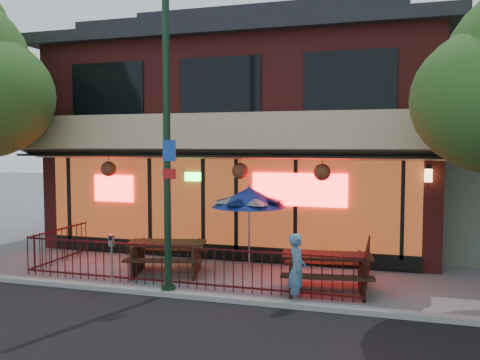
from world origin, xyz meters
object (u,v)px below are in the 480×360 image
at_px(pedestrian, 297,270).
at_px(picnic_table_left, 167,253).
at_px(parking_meter_near, 112,252).
at_px(picnic_table_right, 327,267).
at_px(street_light, 167,153).
at_px(patio_umbrella, 249,197).

bearing_deg(pedestrian, picnic_table_left, 54.57).
distance_m(picnic_table_left, parking_meter_near, 1.80).
bearing_deg(picnic_table_left, picnic_table_right, -5.90).
xyz_separation_m(street_light, picnic_table_left, (-0.80, 1.67, -2.60)).
distance_m(street_light, picnic_table_left, 3.19).
relative_size(picnic_table_left, patio_umbrella, 1.00).
height_order(picnic_table_left, parking_meter_near, parking_meter_near).
distance_m(picnic_table_right, patio_umbrella, 2.99).
relative_size(picnic_table_right, pedestrian, 1.45).
xyz_separation_m(street_light, parking_meter_near, (-1.41, 0.00, -2.29)).
height_order(patio_umbrella, parking_meter_near, patio_umbrella).
bearing_deg(patio_umbrella, picnic_table_left, -152.16).
height_order(street_light, picnic_table_left, street_light).
xyz_separation_m(picnic_table_right, pedestrian, (-0.47, -1.19, 0.19)).
bearing_deg(street_light, picnic_table_right, 20.45).
relative_size(street_light, picnic_table_left, 3.08).
height_order(picnic_table_left, picnic_table_right, picnic_table_right).
bearing_deg(picnic_table_right, picnic_table_left, 174.10).
xyz_separation_m(street_light, patio_umbrella, (1.12, 2.69, -1.20)).
xyz_separation_m(patio_umbrella, parking_meter_near, (-2.53, -2.68, -1.08)).
bearing_deg(picnic_table_left, pedestrian, -23.80).
relative_size(picnic_table_left, parking_meter_near, 1.78).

